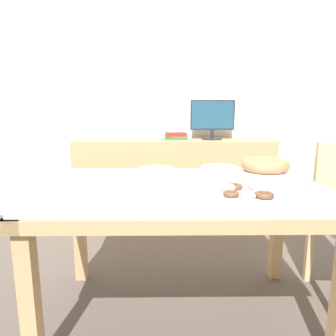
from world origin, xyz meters
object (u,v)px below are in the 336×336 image
(computer_monitor, at_px, (212,120))
(tealight_near_cakes, at_px, (307,182))
(pastry_platter, at_px, (246,193))
(cake_chocolate_round, at_px, (156,175))
(tealight_right_edge, at_px, (56,203))
(book_stack, at_px, (176,136))
(plate_stack, at_px, (219,170))
(cake_golden_bundt, at_px, (265,166))
(tealight_near_front, at_px, (267,182))
(tealight_centre, at_px, (309,187))

(computer_monitor, relative_size, tealight_near_cakes, 10.60)
(pastry_platter, height_order, tealight_near_cakes, pastry_platter)
(cake_chocolate_round, distance_m, tealight_right_edge, 0.58)
(book_stack, bearing_deg, plate_stack, -79.91)
(cake_golden_bundt, bearing_deg, tealight_near_front, -106.34)
(book_stack, height_order, tealight_near_front, book_stack)
(book_stack, bearing_deg, pastry_platter, -81.40)
(tealight_near_cakes, relative_size, tealight_right_edge, 1.00)
(pastry_platter, xyz_separation_m, tealight_near_cakes, (0.37, 0.21, -0.00))
(computer_monitor, height_order, tealight_near_cakes, computer_monitor)
(cake_chocolate_round, bearing_deg, cake_golden_bundt, 16.86)
(tealight_centre, bearing_deg, cake_chocolate_round, 165.72)
(plate_stack, xyz_separation_m, tealight_near_cakes, (0.41, -0.24, -0.01))
(book_stack, distance_m, tealight_right_edge, 1.85)
(plate_stack, relative_size, tealight_near_cakes, 5.25)
(computer_monitor, xyz_separation_m, pastry_platter, (-0.10, -1.64, -0.27))
(cake_golden_bundt, relative_size, pastry_platter, 0.76)
(tealight_near_front, bearing_deg, cake_chocolate_round, 172.21)
(tealight_centre, distance_m, tealight_near_cakes, 0.10)
(pastry_platter, bearing_deg, tealight_centre, 18.64)
(cake_chocolate_round, height_order, tealight_near_front, cake_chocolate_round)
(book_stack, xyz_separation_m, cake_chocolate_round, (-0.16, -1.34, -0.10))
(computer_monitor, height_order, tealight_right_edge, computer_monitor)
(tealight_near_front, bearing_deg, tealight_near_cakes, -4.18)
(pastry_platter, bearing_deg, tealight_near_front, 52.95)
(pastry_platter, relative_size, tealight_near_cakes, 9.26)
(pastry_platter, distance_m, tealight_near_front, 0.28)
(pastry_platter, height_order, tealight_right_edge, pastry_platter)
(computer_monitor, distance_m, tealight_right_edge, 1.99)
(book_stack, bearing_deg, tealight_near_cakes, -66.51)
(computer_monitor, relative_size, cake_chocolate_round, 1.51)
(cake_golden_bundt, bearing_deg, cake_chocolate_round, -163.14)
(plate_stack, bearing_deg, tealight_near_front, -48.15)
(tealight_near_cakes, distance_m, tealight_right_edge, 1.21)
(tealight_near_front, height_order, tealight_right_edge, same)
(book_stack, distance_m, pastry_platter, 1.66)
(plate_stack, bearing_deg, tealight_right_edge, -142.83)
(pastry_platter, distance_m, plate_stack, 0.45)
(tealight_right_edge, bearing_deg, tealight_centre, 11.77)
(pastry_platter, bearing_deg, computer_monitor, 86.39)
(cake_golden_bundt, bearing_deg, plate_stack, -170.53)
(cake_chocolate_round, bearing_deg, plate_stack, 22.24)
(tealight_centre, bearing_deg, tealight_near_cakes, 68.32)
(tealight_right_edge, bearing_deg, tealight_near_front, 19.74)
(pastry_platter, bearing_deg, plate_stack, 94.62)
(computer_monitor, height_order, tealight_near_front, computer_monitor)
(computer_monitor, relative_size, plate_stack, 2.02)
(cake_golden_bundt, height_order, tealight_right_edge, cake_golden_bundt)
(cake_chocolate_round, bearing_deg, book_stack, 83.30)
(tealight_near_cakes, bearing_deg, cake_chocolate_round, 173.15)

